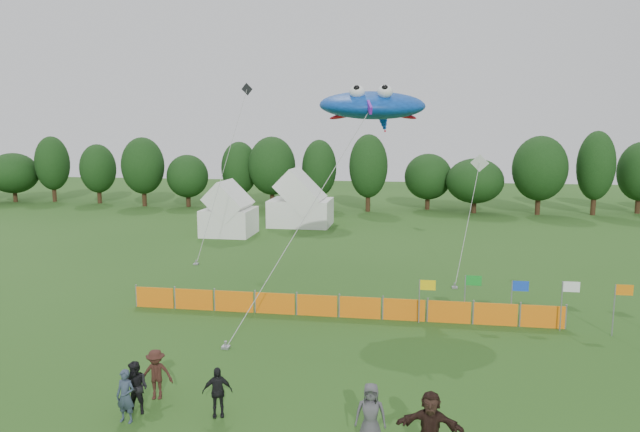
# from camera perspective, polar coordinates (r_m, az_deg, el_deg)

# --- Properties ---
(ground) EXTENTS (160.00, 160.00, 0.00)m
(ground) POSITION_cam_1_polar(r_m,az_deg,el_deg) (18.44, -3.15, -19.08)
(ground) COLOR #234C16
(ground) RESTS_ON ground
(treeline) EXTENTS (104.57, 8.78, 8.36)m
(treeline) POSITION_cam_1_polar(r_m,az_deg,el_deg) (61.06, 7.36, 4.42)
(treeline) COLOR #382314
(treeline) RESTS_ON ground
(tent_left) EXTENTS (4.04, 4.04, 3.57)m
(tent_left) POSITION_cam_1_polar(r_m,az_deg,el_deg) (47.35, -9.08, 0.28)
(tent_left) COLOR white
(tent_left) RESTS_ON ground
(tent_right) EXTENTS (5.53, 4.42, 3.90)m
(tent_right) POSITION_cam_1_polar(r_m,az_deg,el_deg) (51.36, -1.94, 1.22)
(tent_right) COLOR white
(tent_right) RESTS_ON ground
(barrier_fence) EXTENTS (19.90, 0.06, 1.00)m
(barrier_fence) POSITION_cam_1_polar(r_m,az_deg,el_deg) (26.61, 1.83, -9.04)
(barrier_fence) COLOR orange
(barrier_fence) RESTS_ON ground
(flag_row) EXTENTS (10.73, 0.74, 2.23)m
(flag_row) POSITION_cam_1_polar(r_m,az_deg,el_deg) (26.51, 21.23, -7.62)
(flag_row) COLOR gray
(flag_row) RESTS_ON ground
(spectator_a) EXTENTS (0.62, 0.44, 1.60)m
(spectator_a) POSITION_cam_1_polar(r_m,az_deg,el_deg) (18.51, -18.87, -16.68)
(spectator_a) COLOR #2D3A4B
(spectator_a) RESTS_ON ground
(spectator_b) EXTENTS (0.87, 0.71, 1.64)m
(spectator_b) POSITION_cam_1_polar(r_m,az_deg,el_deg) (18.89, -17.93, -16.04)
(spectator_b) COLOR black
(spectator_b) RESTS_ON ground
(spectator_c) EXTENTS (1.17, 0.82, 1.64)m
(spectator_c) POSITION_cam_1_polar(r_m,az_deg,el_deg) (19.64, -16.07, -14.97)
(spectator_c) COLOR #371C16
(spectator_c) RESTS_ON ground
(spectator_d) EXTENTS (0.97, 0.65, 1.54)m
(spectator_d) POSITION_cam_1_polar(r_m,az_deg,el_deg) (18.20, -10.24, -16.91)
(spectator_d) COLOR black
(spectator_d) RESTS_ON ground
(spectator_e) EXTENTS (0.87, 0.58, 1.76)m
(spectator_e) POSITION_cam_1_polar(r_m,az_deg,el_deg) (16.51, 5.08, -19.16)
(spectator_e) COLOR #45454A
(spectator_e) RESTS_ON ground
(spectator_f) EXTENTS (1.79, 0.72, 1.88)m
(spectator_f) POSITION_cam_1_polar(r_m,az_deg,el_deg) (16.05, 10.96, -19.91)
(spectator_f) COLOR black
(spectator_f) RESTS_ON ground
(stingray_kite) EXTENTS (8.36, 15.71, 10.76)m
(stingray_kite) POSITION_cam_1_polar(r_m,az_deg,el_deg) (29.55, 5.38, 10.89)
(stingray_kite) COLOR blue
(stingray_kite) RESTS_ON ground
(small_kite_white) EXTENTS (2.57, 7.34, 7.05)m
(small_kite_white) POSITION_cam_1_polar(r_m,az_deg,el_deg) (36.33, 15.07, 2.00)
(small_kite_white) COLOR silver
(small_kite_white) RESTS_ON ground
(small_kite_dark) EXTENTS (2.70, 5.30, 11.79)m
(small_kite_dark) POSITION_cam_1_polar(r_m,az_deg,el_deg) (38.94, -9.29, 5.72)
(small_kite_dark) COLOR black
(small_kite_dark) RESTS_ON ground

